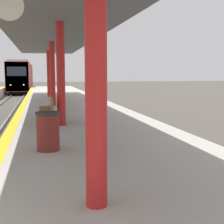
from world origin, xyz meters
The scene contains 4 objects.
train centered at (0.00, 46.02, 2.17)m, with size 2.68×21.62×4.27m.
station_canopy centered at (3.19, 11.02, 4.27)m, with size 3.96×25.50×3.48m.
trash_bin centered at (2.67, 4.52, 1.40)m, with size 0.52×0.52×0.84m.
bench centered at (2.78, 8.42, 1.47)m, with size 0.44×1.91×0.92m.
Camera 1 is at (2.53, -2.28, 2.64)m, focal length 50.00 mm.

